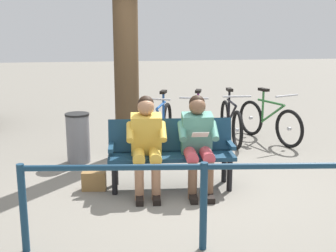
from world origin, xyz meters
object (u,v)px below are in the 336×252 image
object	(u,v)px
bicycle_green	(196,124)
bicycle_blue	(231,122)
litter_bin	(78,138)
tree_trunk	(125,22)
person_reading	(198,139)
bench	(171,148)
handbag	(94,181)
person_companion	(146,140)
bicycle_red	(161,125)
bicycle_silver	(269,121)

from	to	relation	value
bicycle_green	bicycle_blue	bearing A→B (deg)	115.75
bicycle_green	litter_bin	bearing A→B (deg)	-49.50
tree_trunk	person_reading	bearing A→B (deg)	115.06
tree_trunk	bicycle_green	xyz separation A→B (m)	(-1.23, -0.53, -1.73)
person_reading	tree_trunk	bearing A→B (deg)	-60.91
bench	bicycle_green	distance (m)	2.15
tree_trunk	litter_bin	xyz separation A→B (m)	(0.77, 0.25, -1.71)
bench	litter_bin	world-z (taller)	bench
handbag	bicycle_green	size ratio (longest dim) A/B	0.19
person_companion	litter_bin	bearing A→B (deg)	-52.44
bench	bicycle_red	size ratio (longest dim) A/B	1.02
person_reading	tree_trunk	size ratio (longest dim) A/B	0.29
person_reading	bicycle_blue	distance (m)	2.53
bench	bicycle_green	world-z (taller)	bicycle_green
bench	tree_trunk	xyz separation A→B (m)	(0.47, -1.47, 1.59)
person_companion	bicycle_green	bearing A→B (deg)	-113.04
person_reading	bicycle_red	bearing A→B (deg)	-81.63
handbag	bicycle_silver	xyz separation A→B (m)	(-3.08, -2.01, 0.24)
handbag	bicycle_blue	xyz separation A→B (m)	(-2.40, -2.09, 0.24)
person_companion	bicycle_blue	bearing A→B (deg)	-124.04
bicycle_silver	tree_trunk	bearing A→B (deg)	-98.58
person_reading	handbag	distance (m)	1.42
tree_trunk	litter_bin	bearing A→B (deg)	18.07
person_reading	bicycle_red	xyz separation A→B (m)	(0.17, -2.18, -0.31)
tree_trunk	bicycle_silver	xyz separation A→B (m)	(-2.56, -0.53, -1.73)
bicycle_silver	bicycle_red	bearing A→B (deg)	-109.93
bicycle_silver	bicycle_blue	size ratio (longest dim) A/B	0.95
bench	bicycle_silver	xyz separation A→B (m)	(-2.09, -2.00, -0.15)
person_reading	bicycle_green	distance (m)	2.26
bicycle_silver	bicycle_red	world-z (taller)	same
bicycle_green	handbag	bearing A→B (deg)	-21.92
person_reading	person_companion	bearing A→B (deg)	-0.05
litter_bin	bicycle_silver	bearing A→B (deg)	-166.85
tree_trunk	bench	bearing A→B (deg)	107.60
bicycle_red	handbag	bearing A→B (deg)	-9.95
bench	litter_bin	distance (m)	1.74
person_reading	bicycle_blue	world-z (taller)	person_reading
bench	bicycle_green	xyz separation A→B (m)	(-0.77, -2.00, -0.15)
bench	person_reading	distance (m)	0.39
person_companion	bicycle_red	xyz separation A→B (m)	(-0.47, -2.13, -0.30)
bicycle_blue	bicycle_green	world-z (taller)	same
bicycle_silver	bicycle_blue	xyz separation A→B (m)	(0.68, -0.08, 0.00)
litter_bin	person_reading	bearing A→B (deg)	137.58
bicycle_silver	bicycle_green	world-z (taller)	same
bicycle_blue	bicycle_red	distance (m)	1.27
bench	bicycle_silver	bearing A→B (deg)	-132.26
handbag	tree_trunk	xyz separation A→B (m)	(-0.52, -1.48, 1.97)
tree_trunk	bicycle_green	size ratio (longest dim) A/B	2.61
litter_bin	bicycle_blue	distance (m)	2.78
person_reading	person_companion	distance (m)	0.64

